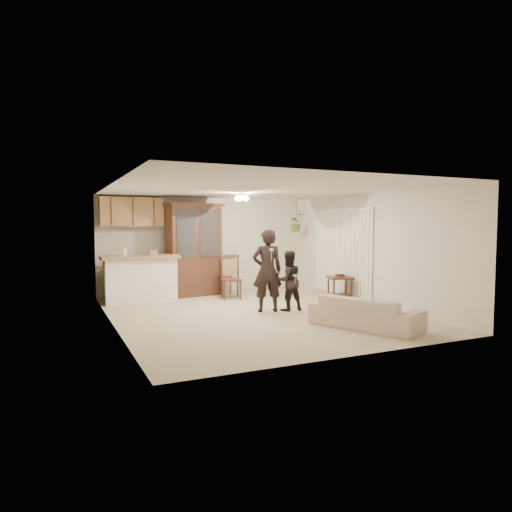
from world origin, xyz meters
name	(u,v)px	position (x,y,z in m)	size (l,w,h in m)	color
floor	(256,314)	(0.00, 0.00, 0.00)	(6.50, 6.50, 0.00)	tan
ceiling	(256,189)	(0.00, 0.00, 2.50)	(5.50, 6.50, 0.02)	silver
wall_back	(205,245)	(0.00, 3.25, 1.25)	(5.50, 0.02, 2.50)	silver
wall_front	(355,265)	(0.00, -3.25, 1.25)	(5.50, 0.02, 2.50)	silver
wall_left	(113,256)	(-2.75, 0.00, 1.25)	(0.02, 6.50, 2.50)	silver
wall_right	(367,249)	(2.75, 0.00, 1.25)	(0.02, 6.50, 2.50)	silver
breakfast_bar	(141,281)	(-1.85, 2.35, 0.50)	(1.60, 0.55, 1.00)	white
bar_top	(140,257)	(-1.85, 2.35, 1.05)	(1.75, 0.70, 0.08)	#A47F62
upper_cabinets	(132,212)	(-1.90, 3.07, 2.10)	(1.50, 0.34, 0.70)	olive
vertical_blinds	(342,253)	(2.71, 0.90, 1.10)	(0.06, 2.30, 2.10)	white
ceiling_fixture	(241,198)	(0.20, 1.20, 2.40)	(0.36, 0.36, 0.20)	beige
hanging_plant	(296,222)	(2.30, 2.40, 1.85)	(0.43, 0.37, 0.48)	#305120
plant_cord	(297,210)	(2.30, 2.40, 2.17)	(0.01, 0.01, 0.65)	black
sofa	(365,307)	(1.21, -1.94, 0.37)	(1.87, 0.73, 0.73)	beige
adult	(267,268)	(0.31, 0.11, 0.90)	(0.66, 0.43, 1.80)	black
child	(288,279)	(0.76, 0.03, 0.68)	(0.66, 0.51, 1.35)	black
china_hutch	(194,250)	(-0.42, 2.81, 1.15)	(1.55, 0.81, 2.32)	#371D14
side_table	(340,289)	(2.39, 0.50, 0.30)	(0.66, 0.66, 0.65)	#371D14
chair_bar	(122,289)	(-2.22, 2.63, 0.30)	(0.65, 0.65, 1.07)	#371D14
chair_hutch_left	(231,287)	(0.24, 1.95, 0.30)	(0.56, 0.56, 1.05)	#371D14
chair_hutch_right	(221,283)	(0.31, 2.84, 0.27)	(0.56, 0.56, 0.94)	#371D14
controller_adult	(272,250)	(0.22, -0.28, 1.31)	(0.05, 0.15, 0.05)	white
controller_child	(295,276)	(0.76, -0.26, 0.77)	(0.03, 0.11, 0.03)	white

